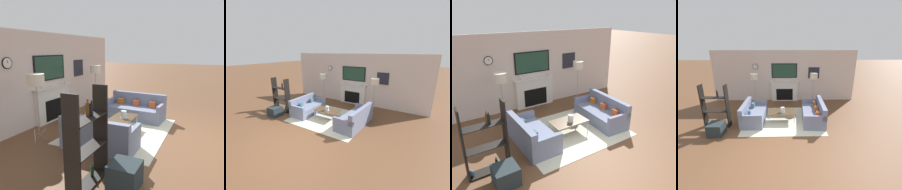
{
  "view_description": "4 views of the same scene",
  "coord_description": "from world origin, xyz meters",
  "views": [
    {
      "loc": [
        -5.27,
        -0.14,
        2.19
      ],
      "look_at": [
        0.1,
        2.35,
        0.96
      ],
      "focal_mm": 35.0,
      "sensor_mm": 36.0,
      "label": 1
    },
    {
      "loc": [
        3.39,
        -2.92,
        2.84
      ],
      "look_at": [
        0.1,
        2.58,
        0.94
      ],
      "focal_mm": 24.0,
      "sensor_mm": 36.0,
      "label": 2
    },
    {
      "loc": [
        -3.24,
        -2.62,
        3.31
      ],
      "look_at": [
        0.06,
        2.43,
        1.02
      ],
      "focal_mm": 35.0,
      "sensor_mm": 36.0,
      "label": 3
    },
    {
      "loc": [
        0.14,
        -3.52,
        2.89
      ],
      "look_at": [
        0.26,
        2.49,
        0.92
      ],
      "focal_mm": 24.0,
      "sensor_mm": 36.0,
      "label": 4
    }
  ],
  "objects": [
    {
      "name": "shelf_unit",
      "position": [
        -2.48,
        1.58,
        0.74
      ],
      "size": [
        0.91,
        0.28,
        1.61
      ],
      "color": "black",
      "rests_on": "ground_plane"
    },
    {
      "name": "fireplace_wall",
      "position": [
        0.0,
        4.42,
        1.24
      ],
      "size": [
        7.58,
        0.28,
        2.7
      ],
      "color": "beige",
      "rests_on": "ground_plane"
    },
    {
      "name": "floor_lamp_right",
      "position": [
        1.43,
        3.6,
        1.49
      ],
      "size": [
        0.37,
        0.37,
        1.66
      ],
      "color": "#9E998E",
      "rests_on": "ground_plane"
    },
    {
      "name": "couch_right",
      "position": [
        1.23,
        2.04,
        0.28
      ],
      "size": [
        0.91,
        1.87,
        0.8
      ],
      "color": "slate",
      "rests_on": "ground_plane"
    },
    {
      "name": "floor_lamp_left",
      "position": [
        -1.43,
        3.6,
        1.48
      ],
      "size": [
        0.4,
        0.4,
        1.65
      ],
      "color": "#9E998E",
      "rests_on": "ground_plane"
    },
    {
      "name": "ground_plane",
      "position": [
        0.0,
        0.0,
        0.0
      ],
      "size": [
        60.0,
        60.0,
        0.0
      ],
      "primitive_type": "plane",
      "color": "brown"
    },
    {
      "name": "coffee_table",
      "position": [
        -0.08,
        1.98,
        0.37
      ],
      "size": [
        1.05,
        0.61,
        0.4
      ],
      "color": "#4C3823",
      "rests_on": "ground_plane"
    },
    {
      "name": "area_rug",
      "position": [
        0.0,
        2.04,
        0.01
      ],
      "size": [
        3.06,
        2.45,
        0.01
      ],
      "color": "beige",
      "rests_on": "ground_plane"
    },
    {
      "name": "ottoman",
      "position": [
        -2.28,
        1.01,
        0.21
      ],
      "size": [
        0.49,
        0.49,
        0.41
      ],
      "color": "#212B30",
      "rests_on": "ground_plane"
    },
    {
      "name": "hurricane_candle",
      "position": [
        -0.04,
        1.93,
        0.48
      ],
      "size": [
        0.18,
        0.18,
        0.2
      ],
      "color": "silver",
      "rests_on": "coffee_table"
    },
    {
      "name": "couch_left",
      "position": [
        -1.23,
        2.04,
        0.27
      ],
      "size": [
        0.84,
        1.65,
        0.76
      ],
      "color": "slate",
      "rests_on": "ground_plane"
    }
  ]
}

